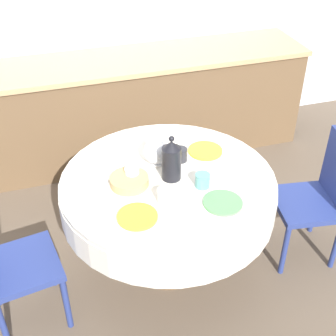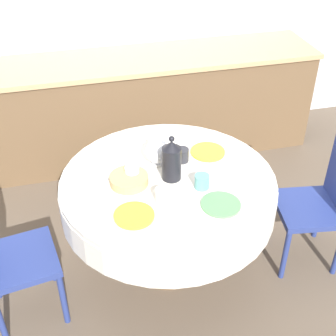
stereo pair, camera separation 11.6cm
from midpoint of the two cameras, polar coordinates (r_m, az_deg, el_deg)
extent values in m
plane|color=brown|center=(3.25, -1.05, -11.72)|extent=(12.00, 12.00, 0.00)
cube|color=brown|center=(4.11, -6.81, 6.93)|extent=(3.20, 0.60, 0.86)
cube|color=tan|center=(3.92, -7.28, 12.69)|extent=(3.24, 0.64, 0.04)
cylinder|color=brown|center=(3.23, -1.05, -11.48)|extent=(0.44, 0.44, 0.04)
cylinder|color=brown|center=(3.05, -1.10, -8.15)|extent=(0.11, 0.11, 0.48)
cylinder|color=silver|center=(2.83, -1.18, -3.31)|extent=(1.29, 1.29, 0.18)
cylinder|color=silver|center=(2.76, -1.20, -1.62)|extent=(1.28, 1.28, 0.03)
cube|color=navy|center=(3.16, 15.46, -4.23)|extent=(0.45, 0.45, 0.04)
cylinder|color=navy|center=(3.13, 12.98, -9.77)|extent=(0.04, 0.04, 0.41)
cylinder|color=navy|center=(3.37, 11.00, -5.59)|extent=(0.04, 0.04, 0.41)
cylinder|color=navy|center=(3.26, 18.86, -8.82)|extent=(0.04, 0.04, 0.41)
cylinder|color=navy|center=(3.49, 16.52, -4.88)|extent=(0.04, 0.04, 0.41)
cube|color=navy|center=(2.80, -18.56, -11.27)|extent=(0.46, 0.46, 0.04)
cylinder|color=navy|center=(3.09, -15.18, -11.02)|extent=(0.04, 0.04, 0.41)
cylinder|color=navy|center=(2.85, -13.45, -15.78)|extent=(0.04, 0.04, 0.41)
cylinder|color=navy|center=(2.85, -20.60, -17.69)|extent=(0.04, 0.04, 0.41)
cylinder|color=yellow|center=(2.49, -5.10, -5.94)|extent=(0.22, 0.22, 0.01)
cylinder|color=white|center=(2.56, -1.68, -3.44)|extent=(0.08, 0.08, 0.08)
cylinder|color=#5BA85B|center=(2.58, 5.43, -4.26)|extent=(0.22, 0.22, 0.01)
cylinder|color=#5BA39E|center=(2.68, 3.00, -1.55)|extent=(0.08, 0.08, 0.08)
cylinder|color=white|center=(2.85, -8.58, -0.21)|extent=(0.22, 0.22, 0.01)
cylinder|color=white|center=(2.73, -5.62, -0.80)|extent=(0.08, 0.08, 0.08)
cylinder|color=yellow|center=(2.99, 3.45, 2.11)|extent=(0.22, 0.22, 0.01)
cylinder|color=#28282D|center=(2.89, 0.36, 1.63)|extent=(0.08, 0.08, 0.08)
cylinder|color=black|center=(2.70, -0.81, 0.55)|extent=(0.11, 0.11, 0.21)
cone|color=black|center=(2.63, -0.84, 2.81)|extent=(0.10, 0.10, 0.05)
sphere|color=black|center=(2.61, -0.84, 3.57)|extent=(0.03, 0.03, 0.03)
cylinder|color=white|center=(2.88, -2.56, 0.66)|extent=(0.09, 0.09, 0.01)
sphere|color=white|center=(2.83, -2.60, 2.05)|extent=(0.16, 0.16, 0.16)
cylinder|color=white|center=(2.85, -0.82, 2.49)|extent=(0.09, 0.03, 0.06)
sphere|color=white|center=(2.78, -2.66, 3.69)|extent=(0.03, 0.03, 0.03)
cylinder|color=tan|center=(2.71, -5.97, -1.60)|extent=(0.23, 0.23, 0.05)
camera|label=1|loc=(0.06, -91.23, -0.88)|focal=50.00mm
camera|label=2|loc=(0.06, 88.77, 0.88)|focal=50.00mm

